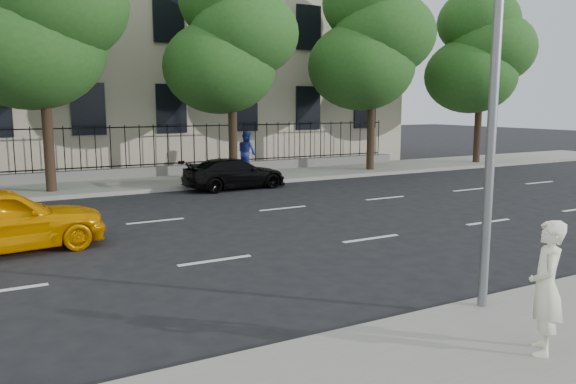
# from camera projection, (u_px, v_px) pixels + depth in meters

# --- Properties ---
(ground) EXTENTS (120.00, 120.00, 0.00)m
(ground) POSITION_uv_depth(u_px,v_px,m) (269.00, 297.00, 9.45)
(ground) COLOR black
(ground) RESTS_ON ground
(far_sidewalk) EXTENTS (60.00, 4.00, 0.15)m
(far_sidewalk) POSITION_uv_depth(u_px,v_px,m) (105.00, 186.00, 21.57)
(far_sidewalk) COLOR gray
(far_sidewalk) RESTS_ON ground
(lane_markings) EXTENTS (49.60, 4.62, 0.01)m
(lane_markings) POSITION_uv_depth(u_px,v_px,m) (181.00, 238.00, 13.56)
(lane_markings) COLOR silver
(lane_markings) RESTS_ON ground
(iron_fence) EXTENTS (30.00, 0.50, 2.20)m
(iron_fence) POSITION_uv_depth(u_px,v_px,m) (97.00, 167.00, 22.96)
(iron_fence) COLOR slate
(iron_fence) RESTS_ON far_sidewalk
(tree_c) EXTENTS (5.89, 5.50, 9.80)m
(tree_c) POSITION_uv_depth(u_px,v_px,m) (40.00, 9.00, 19.10)
(tree_c) COLOR #382619
(tree_c) RESTS_ON far_sidewalk
(tree_d) EXTENTS (5.34, 4.94, 8.84)m
(tree_d) POSITION_uv_depth(u_px,v_px,m) (231.00, 38.00, 22.51)
(tree_d) COLOR #382619
(tree_d) RESTS_ON far_sidewalk
(tree_e) EXTENTS (5.71, 5.31, 9.46)m
(tree_e) POSITION_uv_depth(u_px,v_px,m) (371.00, 38.00, 25.77)
(tree_e) COLOR #382619
(tree_e) RESTS_ON far_sidewalk
(tree_f) EXTENTS (5.52, 5.12, 9.01)m
(tree_f) POSITION_uv_depth(u_px,v_px,m) (480.00, 52.00, 29.14)
(tree_f) COLOR #382619
(tree_f) RESTS_ON far_sidewalk
(yellow_taxi) EXTENTS (4.51, 2.29, 1.47)m
(yellow_taxi) POSITION_uv_depth(u_px,v_px,m) (0.00, 220.00, 12.10)
(yellow_taxi) COLOR #EA9400
(yellow_taxi) RESTS_ON ground
(black_sedan) EXTENTS (4.11, 1.85, 1.17)m
(black_sedan) POSITION_uv_depth(u_px,v_px,m) (235.00, 174.00, 21.38)
(black_sedan) COLOR black
(black_sedan) RESTS_ON ground
(woman_near) EXTENTS (0.72, 0.71, 1.68)m
(woman_near) POSITION_uv_depth(u_px,v_px,m) (546.00, 288.00, 6.87)
(woman_near) COLOR white
(woman_near) RESTS_ON near_sidewalk
(pedestrian_far) EXTENTS (0.88, 1.03, 1.88)m
(pedestrian_far) POSITION_uv_depth(u_px,v_px,m) (247.00, 152.00, 24.81)
(pedestrian_far) COLOR navy
(pedestrian_far) RESTS_ON far_sidewalk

